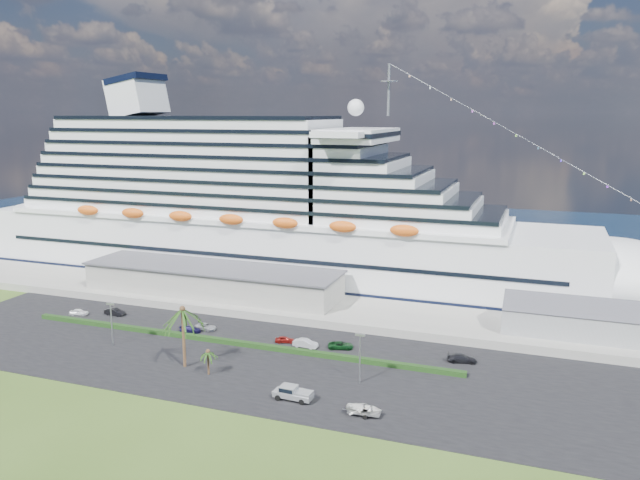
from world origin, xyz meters
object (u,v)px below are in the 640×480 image
at_px(parked_car_3, 190,329).
at_px(pickup_truck, 293,392).
at_px(boat_trailer, 364,409).
at_px(cruise_ship, 268,215).

bearing_deg(parked_car_3, pickup_truck, -134.75).
distance_m(pickup_truck, boat_trailer, 11.69).
bearing_deg(parked_car_3, cruise_ship, -6.40).
distance_m(cruise_ship, parked_car_3, 47.75).
xyz_separation_m(cruise_ship, boat_trailer, (45.34, -66.68, -15.46)).
xyz_separation_m(cruise_ship, parked_car_3, (3.37, -44.87, -15.96)).
relative_size(pickup_truck, boat_trailer, 1.04).
distance_m(cruise_ship, pickup_truck, 75.15).
bearing_deg(parked_car_3, boat_trailer, -128.16).
relative_size(cruise_ship, parked_car_3, 45.28).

